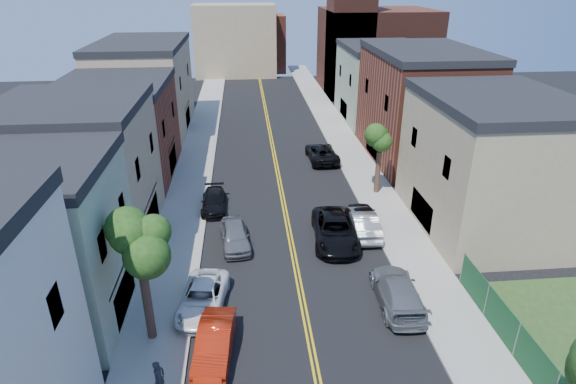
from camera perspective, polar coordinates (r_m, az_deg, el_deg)
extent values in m
cube|color=gray|center=(48.41, -11.07, 4.20)|extent=(3.20, 100.00, 0.15)
cube|color=gray|center=(49.32, 7.56, 4.84)|extent=(3.20, 100.00, 0.15)
cube|color=gray|center=(48.26, -9.00, 4.29)|extent=(0.30, 100.00, 0.15)
cube|color=gray|center=(48.97, 5.55, 4.80)|extent=(0.30, 100.00, 0.15)
cube|color=gray|center=(27.01, -29.22, -6.27)|extent=(9.00, 8.00, 8.50)
cube|color=#998466|center=(34.42, -23.91, 1.74)|extent=(9.00, 10.00, 9.00)
cube|color=brown|center=(44.52, -19.79, 6.70)|extent=(9.00, 12.00, 8.00)
cube|color=#998466|center=(57.54, -16.79, 11.76)|extent=(9.00, 16.00, 9.50)
cube|color=#998466|center=(35.83, 23.08, 2.75)|extent=(9.00, 12.00, 9.00)
cube|color=brown|center=(47.79, 15.67, 9.68)|extent=(9.00, 14.00, 10.00)
cube|color=gray|center=(60.88, 11.08, 12.54)|extent=(9.00, 12.00, 8.50)
cube|color=#4C2319|center=(76.68, 10.50, 16.39)|extent=(16.00, 14.00, 12.00)
cube|color=#4C2319|center=(71.06, 7.58, 20.00)|extent=(6.00, 6.00, 22.00)
cube|color=#998466|center=(87.82, -6.38, 17.67)|extent=(14.00, 8.00, 12.00)
cube|color=brown|center=(91.95, -3.72, 17.45)|extent=(10.00, 8.00, 10.00)
cube|color=#143F1E|center=(24.74, 27.58, -17.91)|extent=(0.04, 15.00, 1.90)
cylinder|color=#39281C|center=(24.64, -16.55, -12.83)|extent=(0.44, 0.44, 3.96)
sphere|color=#19390F|center=(22.34, -17.88, -3.98)|extent=(5.20, 5.20, 5.20)
sphere|color=#19390F|center=(21.43, -17.08, -2.01)|extent=(3.90, 3.90, 3.90)
sphere|color=#19390F|center=(23.15, -18.72, -4.53)|extent=(3.64, 3.64, 3.64)
cylinder|color=#39281C|center=(39.64, 10.76, 2.38)|extent=(0.44, 0.44, 3.52)
sphere|color=#19390F|center=(38.40, 11.20, 7.54)|extent=(4.40, 4.40, 4.40)
sphere|color=#19390F|center=(37.98, 12.09, 8.66)|extent=(3.30, 3.30, 3.30)
sphere|color=#19390F|center=(38.81, 10.35, 7.11)|extent=(3.08, 3.08, 3.08)
imported|color=#B2210B|center=(23.94, -8.82, -17.48)|extent=(2.06, 4.77, 1.53)
imported|color=white|center=(26.79, -10.24, -12.47)|extent=(2.98, 5.33, 1.41)
imported|color=#5C5D63|center=(32.09, -6.41, -5.22)|extent=(2.33, 4.74, 1.55)
imported|color=black|center=(37.25, -8.94, -1.11)|extent=(1.87, 4.52, 1.31)
imported|color=slate|center=(27.35, 13.04, -11.61)|extent=(2.52, 5.68, 1.62)
imported|color=black|center=(34.69, 9.17, -2.95)|extent=(1.91, 4.62, 1.56)
imported|color=#96999D|center=(33.74, 8.98, -3.69)|extent=(1.80, 5.03, 1.65)
imported|color=black|center=(46.60, 4.10, 4.74)|extent=(2.88, 5.84, 1.59)
imported|color=black|center=(32.47, 5.69, -4.60)|extent=(3.37, 6.48, 1.74)
imported|color=#222329|center=(22.41, -15.26, -20.87)|extent=(0.65, 0.77, 1.79)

